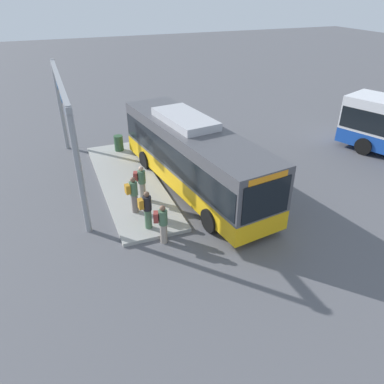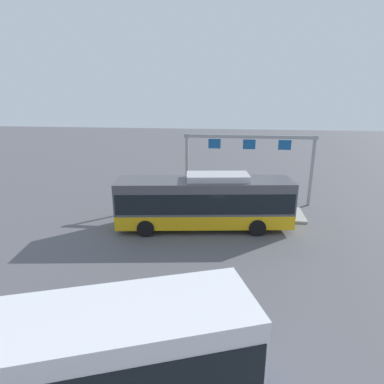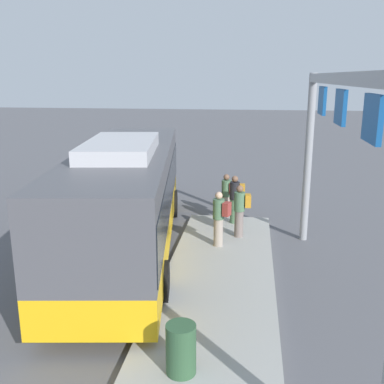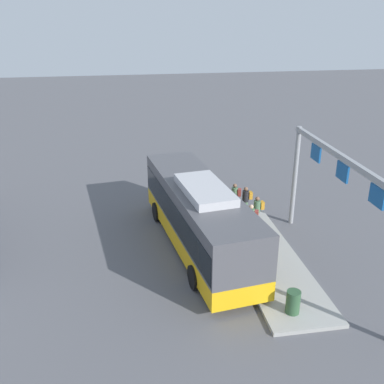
# 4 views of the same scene
# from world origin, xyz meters

# --- Properties ---
(ground_plane) EXTENTS (120.00, 120.00, 0.00)m
(ground_plane) POSITION_xyz_m (0.00, 0.00, 0.00)
(ground_plane) COLOR #56565B
(platform_curb) EXTENTS (10.00, 2.80, 0.16)m
(platform_curb) POSITION_xyz_m (-1.59, -2.83, 0.08)
(platform_curb) COLOR #9E9E99
(platform_curb) RESTS_ON ground
(bus_main) EXTENTS (10.80, 3.94, 3.46)m
(bus_main) POSITION_xyz_m (-0.01, -0.00, 1.81)
(bus_main) COLOR #EAAD14
(bus_main) RESTS_ON ground
(bus_background_left) EXTENTS (9.81, 5.66, 3.10)m
(bus_background_left) POSITION_xyz_m (2.27, 12.93, 1.78)
(bus_background_left) COLOR #1947AD
(bus_background_left) RESTS_ON ground
(person_boarding) EXTENTS (0.35, 0.53, 1.67)m
(person_boarding) POSITION_xyz_m (2.70, -3.04, 1.05)
(person_boarding) COLOR #476B4C
(person_boarding) RESTS_ON platform_curb
(person_waiting_near) EXTENTS (0.37, 0.55, 1.67)m
(person_waiting_near) POSITION_xyz_m (1.35, -3.25, 1.05)
(person_waiting_near) COLOR slate
(person_waiting_near) RESTS_ON platform_curb
(person_waiting_mid) EXTENTS (0.46, 0.59, 1.67)m
(person_waiting_mid) POSITION_xyz_m (3.64, -2.70, 0.89)
(person_waiting_mid) COLOR gray
(person_waiting_mid) RESTS_ON ground
(person_waiting_far) EXTENTS (0.47, 0.60, 1.67)m
(person_waiting_far) POSITION_xyz_m (0.44, -2.67, 1.05)
(person_waiting_far) COLOR gray
(person_waiting_far) RESTS_ON platform_curb
(platform_sign_gantry) EXTENTS (9.60, 0.24, 5.20)m
(platform_sign_gantry) POSITION_xyz_m (-2.80, -5.28, 3.77)
(platform_sign_gantry) COLOR gray
(platform_sign_gantry) RESTS_ON ground
(trash_bin) EXTENTS (0.52, 0.52, 0.90)m
(trash_bin) POSITION_xyz_m (-5.57, -2.48, 0.61)
(trash_bin) COLOR #2D5133
(trash_bin) RESTS_ON platform_curb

